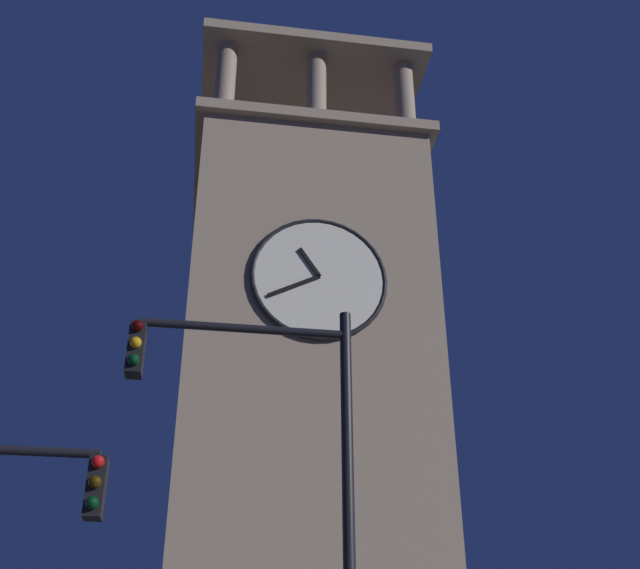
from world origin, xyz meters
The scene contains 2 objects.
clocktower centered at (-2.95, -4.19, 10.24)m, with size 8.24×9.52×26.49m.
traffic_signal_near centered at (-0.95, 10.59, 4.45)m, with size 3.09×0.41×6.80m.
Camera 1 is at (0.06, 20.68, 1.57)m, focal length 44.54 mm.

